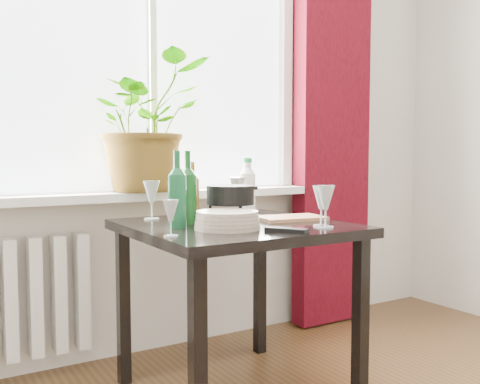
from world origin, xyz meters
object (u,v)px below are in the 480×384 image
potted_plant (144,123)px  wineglass_front_right (326,206)px  table (236,245)px  wine_bottle_left (177,189)px  wineglass_far_right (321,206)px  wineglass_front_left (171,218)px  wineglass_back_center (237,195)px  fondue_pot (230,204)px  tv_remote (286,230)px  bottle_amber (192,189)px  cutting_board (291,218)px  plate_stack (227,220)px  wine_bottle_right (188,187)px  wineglass_back_left (152,200)px  cleaning_bottle (248,185)px

potted_plant → wineglass_front_right: size_ratio=3.93×
table → wineglass_front_right: bearing=-52.6°
wine_bottle_left → wineglass_far_right: bearing=-29.3°
potted_plant → wine_bottle_left: size_ratio=2.19×
wineglass_front_left → potted_plant: bearing=74.7°
wineglass_back_center → fondue_pot: size_ratio=0.79×
tv_remote → wineglass_back_center: bearing=45.4°
bottle_amber → fondue_pot: bearing=-67.4°
wineglass_front_right → wine_bottle_left: bearing=147.2°
wine_bottle_left → wineglass_front_right: size_ratio=1.79×
wineglass_back_center → potted_plant: bearing=139.8°
fondue_pot → cutting_board: 0.28m
wineglass_back_center → tv_remote: (-0.16, -0.62, -0.08)m
plate_stack → bottle_amber: bearing=84.3°
wine_bottle_right → wineglass_front_right: wine_bottle_right is taller
wineglass_back_left → fondue_pot: wineglass_back_left is taller
wineglass_back_left → wineglass_front_left: 0.53m
cutting_board → wineglass_back_left: bearing=147.5°
wine_bottle_left → cutting_board: (0.53, -0.04, -0.15)m
table → potted_plant: potted_plant is taller
plate_stack → fondue_pot: (0.12, 0.18, 0.04)m
cleaning_bottle → wineglass_front_right: size_ratio=1.59×
fondue_pot → cutting_board: (0.27, -0.07, -0.07)m
table → wineglass_far_right: 0.40m
potted_plant → plate_stack: (0.05, -0.73, -0.41)m
tv_remote → cleaning_bottle: bearing=39.7°
wineglass_front_left → tv_remote: size_ratio=0.82×
wineglass_back_center → wineglass_back_left: wineglass_back_center is taller
wineglass_back_left → wineglass_front_right: bearing=-51.9°
wine_bottle_right → cutting_board: (0.45, -0.11, -0.14)m
cleaning_bottle → cutting_board: 0.38m
cleaning_bottle → fondue_pot: bearing=-133.0°
potted_plant → cleaning_bottle: size_ratio=2.47×
wine_bottle_right → tv_remote: (0.20, -0.41, -0.14)m
wineglass_back_left → wineglass_front_left: bearing=-104.9°
wine_bottle_left → fondue_pot: 0.28m
table → bottle_amber: bearing=107.4°
wineglass_back_left → plate_stack: wineglass_back_left is taller
wine_bottle_left → cutting_board: 0.55m
wine_bottle_right → cleaning_bottle: wine_bottle_right is taller
wineglass_back_left → cutting_board: size_ratio=0.62×
cleaning_bottle → fondue_pot: 0.40m
wineglass_far_right → wine_bottle_left: bearing=150.7°
wineglass_far_right → cutting_board: (0.03, 0.24, -0.08)m
wineglass_back_center → plate_stack: wineglass_back_center is taller
wineglass_front_right → bottle_amber: bearing=119.3°
wine_bottle_left → wineglass_back_left: (0.01, 0.29, -0.07)m
wine_bottle_right → plate_stack: wine_bottle_right is taller
wineglass_front_left → plate_stack: wineglass_front_left is taller
wine_bottle_right → cleaning_bottle: size_ratio=1.12×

